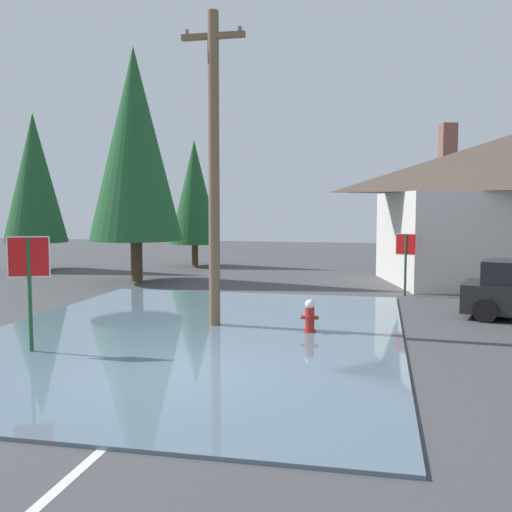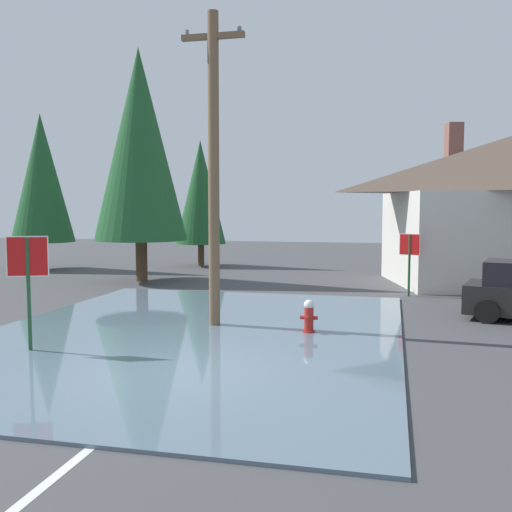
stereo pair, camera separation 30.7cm
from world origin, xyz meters
name	(u,v)px [view 2 (the right image)]	position (x,y,z in m)	size (l,w,h in m)	color
ground_plane	(171,377)	(0.00, 0.00, -0.05)	(80.00, 80.00, 0.10)	#424244
flood_puddle	(191,333)	(-0.75, 3.22, 0.03)	(9.80, 13.07, 0.06)	slate
lane_stop_bar	(174,401)	(0.58, -1.35, 0.00)	(4.03, 0.30, 0.01)	silver
lane_center_stripe	(48,482)	(0.22, -4.24, 0.00)	(3.46, 0.14, 0.01)	silver
stop_sign_near	(28,269)	(-3.45, 0.81, 1.77)	(0.79, 0.33, 2.45)	#1E4C28
fire_hydrant	(309,317)	(1.97, 3.90, 0.41)	(0.42, 0.36, 0.84)	#AD231E
utility_pole	(214,165)	(-0.49, 4.23, 4.07)	(1.60, 0.28, 7.80)	brown
stop_sign_far	(410,252)	(4.45, 10.61, 1.52)	(0.68, 0.29, 2.14)	#1E4C28
pine_tree_tall_left	(201,192)	(-5.73, 18.67, 3.77)	(2.57, 2.57, 6.42)	#4C3823
pine_tree_mid_left	(42,178)	(-12.62, 15.31, 4.41)	(3.00, 3.00, 7.49)	#4C3823
pine_tree_short_left	(140,145)	(-6.13, 12.28, 5.53)	(3.76, 3.76, 9.40)	#4C3823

